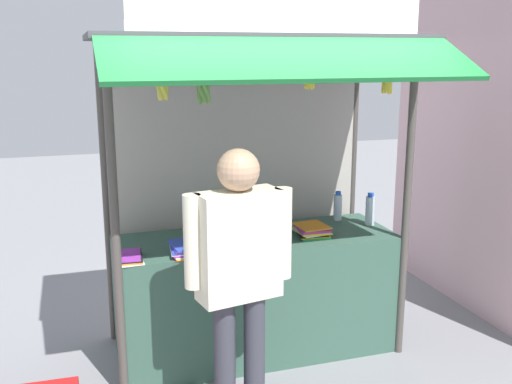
{
  "coord_description": "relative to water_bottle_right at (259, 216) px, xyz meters",
  "views": [
    {
      "loc": [
        -1.3,
        -4.12,
        2.32
      ],
      "look_at": [
        0.0,
        0.0,
        1.29
      ],
      "focal_mm": 41.53,
      "sensor_mm": 36.0,
      "label": 1
    }
  ],
  "objects": [
    {
      "name": "water_bottle_front_right",
      "position": [
        0.92,
        -0.11,
        0.0
      ],
      "size": [
        0.07,
        0.07,
        0.27
      ],
      "color": "silver",
      "rests_on": "stall_counter"
    },
    {
      "name": "banana_bunch_inner_left",
      "position": [
        0.16,
        -0.61,
        1.08
      ],
      "size": [
        0.09,
        0.09,
        0.23
      ],
      "color": "#332D23"
    },
    {
      "name": "magazine_stack_back_right",
      "position": [
        0.35,
        -0.23,
        -0.08
      ],
      "size": [
        0.26,
        0.29,
        0.08
      ],
      "color": "green",
      "rests_on": "stall_counter"
    },
    {
      "name": "vendor_person",
      "position": [
        -0.44,
        -0.99,
        0.0
      ],
      "size": [
        0.67,
        0.31,
        1.77
      ],
      "rotation": [
        0.0,
        0.0,
        3.33
      ],
      "color": "#383842",
      "rests_on": "ground"
    },
    {
      "name": "neighbour_wall",
      "position": [
        2.12,
        0.17,
        0.42
      ],
      "size": [
        0.2,
        2.4,
        2.98
      ],
      "primitive_type": "cube",
      "color": "beige",
      "rests_on": "ground"
    },
    {
      "name": "stall_structure",
      "position": [
        -0.07,
        0.01,
        0.63
      ],
      "size": [
        2.33,
        1.64,
        2.78
      ],
      "color": "#4C4742",
      "rests_on": "ground"
    },
    {
      "name": "magazine_stack_left",
      "position": [
        -0.65,
        -0.37,
        -0.09
      ],
      "size": [
        0.23,
        0.31,
        0.07
      ],
      "color": "red",
      "rests_on": "stall_counter"
    },
    {
      "name": "banana_bunch_leftmost",
      "position": [
        -0.81,
        -0.61,
        1.03
      ],
      "size": [
        0.09,
        0.08,
        0.28
      ],
      "color": "#332D23"
    },
    {
      "name": "banana_bunch_rightmost",
      "position": [
        -0.56,
        -0.61,
        1.01
      ],
      "size": [
        0.11,
        0.11,
        0.31
      ],
      "color": "#332D23"
    },
    {
      "name": "stall_counter",
      "position": [
        -0.07,
        -0.13,
        -0.59
      ],
      "size": [
        2.13,
        0.75,
        0.94
      ],
      "primitive_type": "cube",
      "color": "#385B4C",
      "rests_on": "ground"
    },
    {
      "name": "water_bottle_right",
      "position": [
        0.0,
        0.0,
        0.0
      ],
      "size": [
        0.07,
        0.07,
        0.26
      ],
      "color": "silver",
      "rests_on": "stall_counter"
    },
    {
      "name": "banana_bunch_inner_right",
      "position": [
        0.73,
        -0.61,
        1.04
      ],
      "size": [
        0.1,
        0.09,
        0.27
      ],
      "color": "#332D23"
    },
    {
      "name": "magazine_stack_mid_left",
      "position": [
        -1.05,
        -0.37,
        -0.1
      ],
      "size": [
        0.21,
        0.29,
        0.04
      ],
      "color": "white",
      "rests_on": "stall_counter"
    },
    {
      "name": "magazine_stack_rear_center",
      "position": [
        -0.16,
        -0.23,
        -0.1
      ],
      "size": [
        0.19,
        0.28,
        0.05
      ],
      "color": "orange",
      "rests_on": "stall_counter"
    },
    {
      "name": "ground_plane",
      "position": [
        -0.07,
        -0.13,
        -1.07
      ],
      "size": [
        20.0,
        20.0,
        0.0
      ],
      "primitive_type": "plane",
      "color": "gray"
    },
    {
      "name": "water_bottle_mid_right",
      "position": [
        0.72,
        0.1,
        -0.01
      ],
      "size": [
        0.07,
        0.07,
        0.25
      ],
      "color": "silver",
      "rests_on": "stall_counter"
    }
  ]
}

